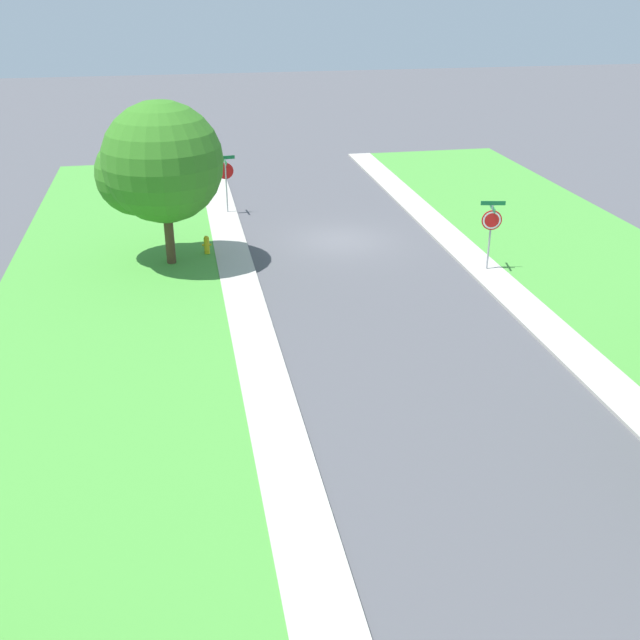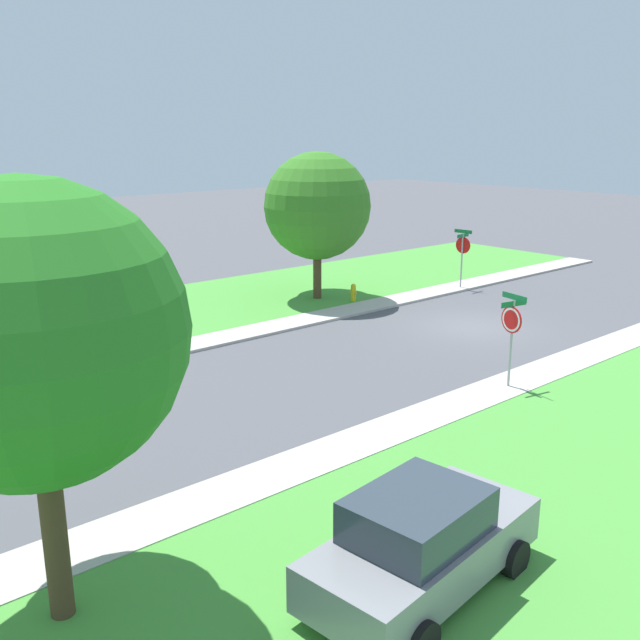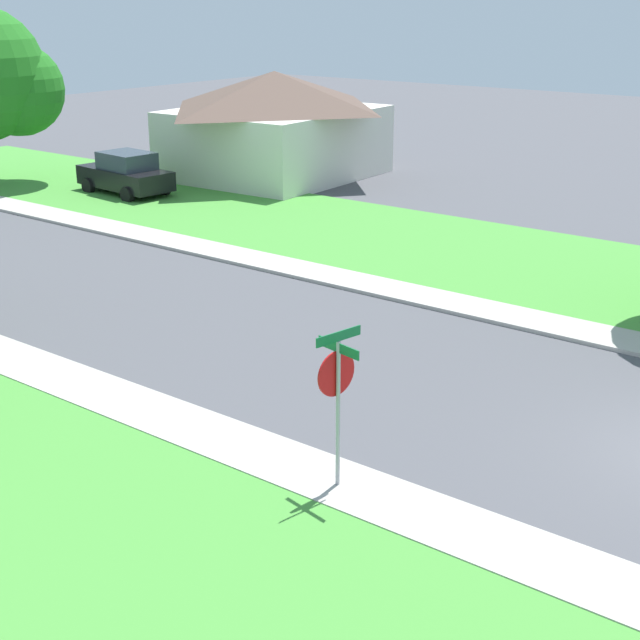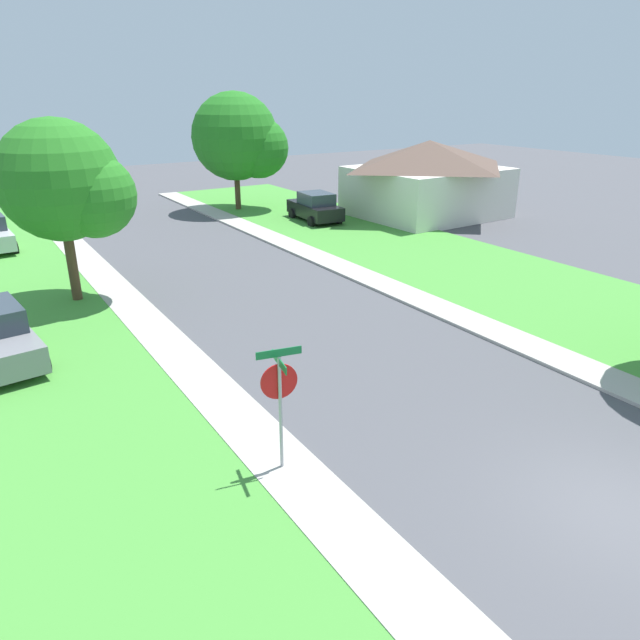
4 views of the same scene
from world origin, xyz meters
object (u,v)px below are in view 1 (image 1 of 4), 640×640
at_px(stop_sign_near_corner, 226,175).
at_px(tree_across_left, 156,165).
at_px(stop_sign_far_corner, 491,224).
at_px(fire_hydrant, 207,245).

relative_size(stop_sign_near_corner, tree_across_left, 0.44).
distance_m(stop_sign_near_corner, tree_across_left, 7.23).
bearing_deg(stop_sign_far_corner, stop_sign_near_corner, -45.88).
relative_size(stop_sign_near_corner, fire_hydrant, 3.34).
relative_size(tree_across_left, fire_hydrant, 7.61).
distance_m(stop_sign_far_corner, fire_hydrant, 11.25).
bearing_deg(fire_hydrant, stop_sign_far_corner, 159.89).
xyz_separation_m(tree_across_left, fire_hydrant, (-1.69, -0.63, -3.47)).
bearing_deg(tree_across_left, stop_sign_far_corner, 165.22).
distance_m(stop_sign_far_corner, tree_across_left, 12.74).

